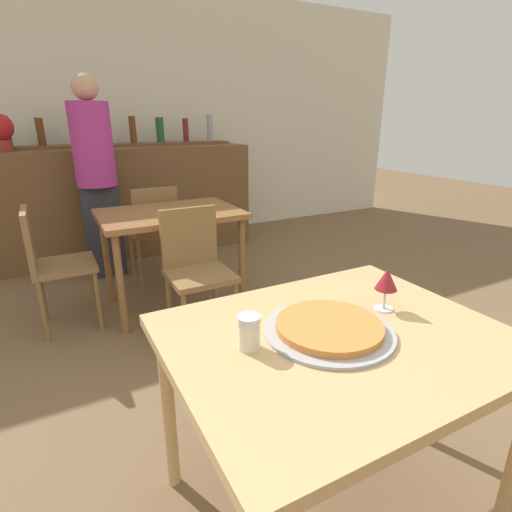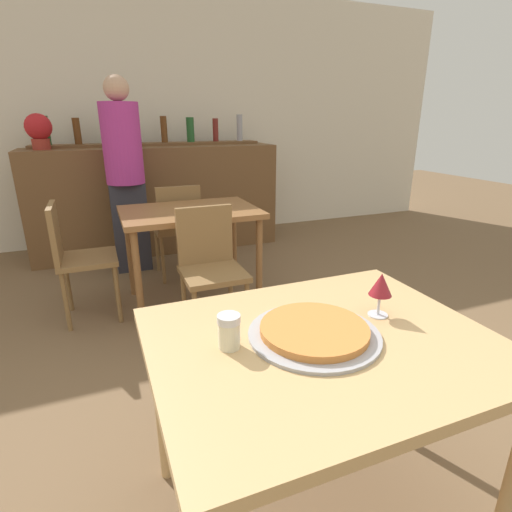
# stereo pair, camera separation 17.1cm
# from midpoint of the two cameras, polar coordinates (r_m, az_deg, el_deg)

# --- Properties ---
(ground_plane) EXTENTS (16.00, 16.00, 0.00)m
(ground_plane) POSITION_cam_midpoint_polar(r_m,az_deg,el_deg) (1.82, 6.74, -31.97)
(ground_plane) COLOR brown
(wall_back) EXTENTS (8.00, 0.05, 2.80)m
(wall_back) POSITION_cam_midpoint_polar(r_m,az_deg,el_deg) (4.97, -20.93, 17.83)
(wall_back) COLOR silver
(wall_back) RESTS_ON ground_plane
(dining_table_near) EXTENTS (1.08, 0.87, 0.75)m
(dining_table_near) POSITION_cam_midpoint_polar(r_m,az_deg,el_deg) (1.37, 7.86, -13.95)
(dining_table_near) COLOR tan
(dining_table_near) RESTS_ON ground_plane
(dining_table_far) EXTENTS (1.02, 0.72, 0.75)m
(dining_table_far) POSITION_cam_midpoint_polar(r_m,az_deg,el_deg) (3.10, -13.69, 4.52)
(dining_table_far) COLOR brown
(dining_table_far) RESTS_ON ground_plane
(bar_counter) EXTENTS (2.60, 0.56, 1.13)m
(bar_counter) POSITION_cam_midpoint_polar(r_m,az_deg,el_deg) (4.55, -18.79, 7.37)
(bar_counter) COLOR brown
(bar_counter) RESTS_ON ground_plane
(bar_back_shelf) EXTENTS (2.39, 0.24, 0.32)m
(bar_back_shelf) POSITION_cam_midpoint_polar(r_m,az_deg,el_deg) (4.60, -20.42, 15.41)
(bar_back_shelf) COLOR brown
(bar_back_shelf) RESTS_ON bar_counter
(chair_far_side_front) EXTENTS (0.40, 0.40, 0.86)m
(chair_far_side_front) POSITION_cam_midpoint_polar(r_m,az_deg,el_deg) (2.65, -10.47, -1.15)
(chair_far_side_front) COLOR olive
(chair_far_side_front) RESTS_ON ground_plane
(chair_far_side_back) EXTENTS (0.40, 0.40, 0.86)m
(chair_far_side_back) POSITION_cam_midpoint_polar(r_m,az_deg,el_deg) (3.64, -15.67, 4.07)
(chair_far_side_back) COLOR olive
(chair_far_side_back) RESTS_ON ground_plane
(chair_far_side_left) EXTENTS (0.40, 0.40, 0.86)m
(chair_far_side_left) POSITION_cam_midpoint_polar(r_m,az_deg,el_deg) (3.06, -28.72, -0.48)
(chair_far_side_left) COLOR olive
(chair_far_side_left) RESTS_ON ground_plane
(pizza_tray) EXTENTS (0.42, 0.42, 0.04)m
(pizza_tray) POSITION_cam_midpoint_polar(r_m,az_deg,el_deg) (1.32, 6.70, -10.29)
(pizza_tray) COLOR #A3A3A8
(pizza_tray) RESTS_ON dining_table_near
(cheese_shaker) EXTENTS (0.07, 0.07, 0.11)m
(cheese_shaker) POSITION_cam_midpoint_polar(r_m,az_deg,el_deg) (1.22, -5.14, -10.88)
(cheese_shaker) COLOR beige
(cheese_shaker) RESTS_ON dining_table_near
(person_standing) EXTENTS (0.34, 0.34, 1.76)m
(person_standing) POSITION_cam_midpoint_polar(r_m,az_deg,el_deg) (3.87, -23.11, 10.93)
(person_standing) COLOR #2D2D38
(person_standing) RESTS_ON ground_plane
(wine_glass) EXTENTS (0.08, 0.08, 0.16)m
(wine_glass) POSITION_cam_midpoint_polar(r_m,az_deg,el_deg) (1.47, 15.05, -3.45)
(wine_glass) COLOR silver
(wine_glass) RESTS_ON dining_table_near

